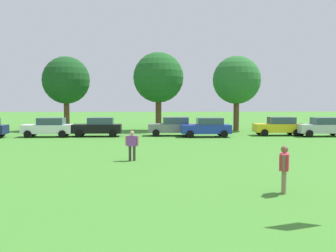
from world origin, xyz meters
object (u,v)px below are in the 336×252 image
Objects in this scene: parked_car_gray_3 at (173,126)px; tree_left at (66,80)px; adult_bystander at (284,165)px; parked_car_black_2 at (98,127)px; tree_right at (158,78)px; bystander_midfield at (132,143)px; parked_car_white_1 at (48,127)px; tree_far_right at (237,80)px; parked_car_silver_6 at (322,127)px; parked_car_blue_4 at (207,127)px; parked_car_yellow_5 at (279,126)px.

tree_left reaches higher than parked_car_gray_3.
parked_car_black_2 reaches higher than adult_bystander.
parked_car_gray_3 is 14.04m from tree_left.
tree_right reaches higher than parked_car_gray_3.
bystander_midfield is at bearing -70.64° from tree_left.
tree_far_right is (18.09, 6.50, 4.46)m from parked_car_white_1.
adult_bystander is at bearing -43.09° from bystander_midfield.
tree_far_right is at bearing -155.57° from parked_car_black_2.
parked_car_black_2 is 1.00× the size of parked_car_silver_6.
parked_car_white_1 is 1.00× the size of parked_car_blue_4.
parked_car_yellow_5 is 22.52m from tree_left.
tree_right reaches higher than parked_car_white_1.
parked_car_black_2 is 1.00× the size of parked_car_blue_4.
adult_bystander is at bearing 96.08° from parked_car_gray_3.
parked_car_blue_4 is at bearing 154.32° from parked_car_gray_3.
tree_right is (-3.56, 29.11, 4.60)m from adult_bystander.
parked_car_yellow_5 is at bearing -67.08° from tree_far_right.
tree_far_right is at bearing 75.45° from bystander_midfield.
adult_bystander is 22.91m from parked_car_gray_3.
parked_car_blue_4 is 1.00× the size of parked_car_yellow_5.
tree_left is at bearing 121.00° from bystander_midfield.
parked_car_white_1 is (-13.42, 22.13, -0.13)m from adult_bystander.
tree_left reaches higher than parked_car_white_1.
parked_car_blue_4 is (13.88, -0.74, 0.00)m from parked_car_white_1.
parked_car_yellow_5 is (9.68, -0.23, 0.00)m from parked_car_gray_3.
bystander_midfield is 15.26m from parked_car_gray_3.
parked_car_gray_3 is (6.70, 0.42, 0.00)m from parked_car_black_2.
parked_car_gray_3 and parked_car_blue_4 have the same top height.
tree_left is at bearing 173.30° from tree_right.
parked_car_white_1 reaches higher than adult_bystander.
parked_car_white_1 is 20.67m from parked_car_yellow_5.
tree_left is 0.95× the size of tree_right.
parked_car_black_2 and parked_car_yellow_5 have the same top height.
parked_car_black_2 reaches higher than bystander_midfield.
parked_car_black_2 is at bearing -5.77° from parked_car_blue_4.
parked_car_yellow_5 is (7.25, 22.55, -0.13)m from adult_bystander.
parked_car_blue_4 is at bearing 9.72° from parked_car_yellow_5.
parked_car_black_2 is 1.00× the size of parked_car_gray_3.
adult_bystander is 1.04× the size of bystander_midfield.
tree_right is at bearing -144.69° from parked_car_white_1.
parked_car_white_1 is 4.30m from parked_car_black_2.
tree_far_right is (7.11, 5.85, 4.46)m from parked_car_gray_3.
tree_left reaches higher than parked_car_black_2.
parked_car_gray_3 is at bearing -34.26° from tree_left.
tree_far_right reaches higher than adult_bystander.
bystander_midfield is 0.37× the size of parked_car_silver_6.
parked_car_black_2 is 19.99m from parked_car_silver_6.
parked_car_blue_4 is (6.01, 13.55, -0.09)m from bystander_midfield.
parked_car_blue_4 is at bearing -120.21° from tree_far_right.
parked_car_black_2 and parked_car_silver_6 have the same top height.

